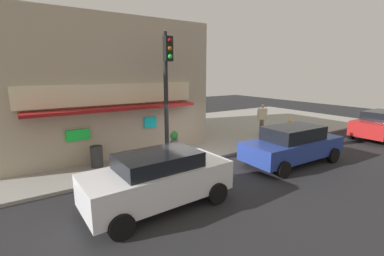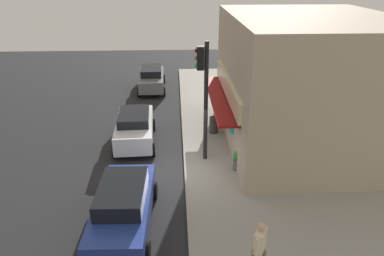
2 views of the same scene
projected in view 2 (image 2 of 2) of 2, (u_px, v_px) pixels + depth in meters
name	position (u px, v px, depth m)	size (l,w,h in m)	color
ground_plane	(184.00, 173.00, 15.37)	(50.02, 50.02, 0.00)	#232326
sidewalk	(307.00, 169.00, 15.58)	(33.35, 10.58, 0.12)	gray
corner_building	(306.00, 81.00, 16.93)	(9.47, 8.16, 6.00)	tan
traffic_light	(204.00, 87.00, 14.95)	(0.32, 0.58, 5.26)	black
trash_can	(214.00, 125.00, 18.72)	(0.47, 0.47, 0.84)	#2D2D2D
pedestrian	(259.00, 248.00, 9.69)	(0.58, 0.43, 1.84)	brown
potted_plant_by_doorway	(239.00, 160.00, 15.25)	(0.51, 0.51, 0.90)	#59595B
parked_car_white	(135.00, 127.00, 17.73)	(4.26, 2.11, 1.61)	silver
parked_car_grey	(152.00, 78.00, 25.59)	(4.52, 1.99, 1.59)	slate
parked_car_blue	(123.00, 205.00, 11.95)	(4.62, 2.08, 1.60)	navy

